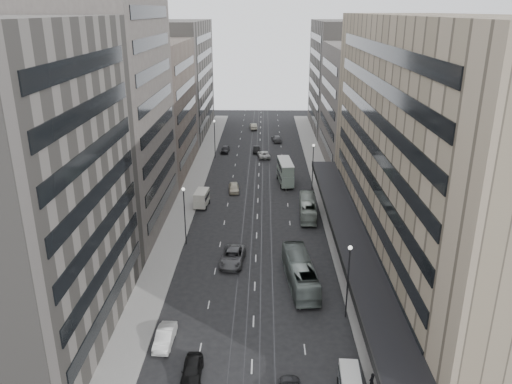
# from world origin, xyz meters

# --- Properties ---
(ground) EXTENTS (220.00, 220.00, 0.00)m
(ground) POSITION_xyz_m (0.00, 0.00, 0.00)
(ground) COLOR black
(ground) RESTS_ON ground
(sidewalk_right) EXTENTS (4.00, 125.00, 0.15)m
(sidewalk_right) POSITION_xyz_m (12.00, 37.50, 0.07)
(sidewalk_right) COLOR gray
(sidewalk_right) RESTS_ON ground
(sidewalk_left) EXTENTS (4.00, 125.00, 0.15)m
(sidewalk_left) POSITION_xyz_m (-12.00, 37.50, 0.07)
(sidewalk_left) COLOR gray
(sidewalk_left) RESTS_ON ground
(department_store) EXTENTS (19.20, 60.00, 30.00)m
(department_store) POSITION_xyz_m (21.45, 8.00, 14.95)
(department_store) COLOR gray
(department_store) RESTS_ON ground
(building_right_mid) EXTENTS (15.00, 28.00, 24.00)m
(building_right_mid) POSITION_xyz_m (21.50, 52.00, 12.00)
(building_right_mid) COLOR #534D48
(building_right_mid) RESTS_ON ground
(building_right_far) EXTENTS (15.00, 32.00, 28.00)m
(building_right_far) POSITION_xyz_m (21.50, 82.00, 14.00)
(building_right_far) COLOR #625E58
(building_right_far) RESTS_ON ground
(building_left_a) EXTENTS (15.00, 28.00, 30.00)m
(building_left_a) POSITION_xyz_m (-21.50, -8.00, 15.00)
(building_left_a) COLOR #625E58
(building_left_a) RESTS_ON ground
(building_left_b) EXTENTS (15.00, 26.00, 34.00)m
(building_left_b) POSITION_xyz_m (-21.50, 19.00, 17.00)
(building_left_b) COLOR #534D48
(building_left_b) RESTS_ON ground
(building_left_c) EXTENTS (15.00, 28.00, 25.00)m
(building_left_c) POSITION_xyz_m (-21.50, 46.00, 12.50)
(building_left_c) COLOR #665A4F
(building_left_c) RESTS_ON ground
(building_left_d) EXTENTS (15.00, 38.00, 28.00)m
(building_left_d) POSITION_xyz_m (-21.50, 79.00, 14.00)
(building_left_d) COLOR #625E58
(building_left_d) RESTS_ON ground
(lamp_right_near) EXTENTS (0.44, 0.44, 8.32)m
(lamp_right_near) POSITION_xyz_m (9.70, -5.00, 5.20)
(lamp_right_near) COLOR #262628
(lamp_right_near) RESTS_ON ground
(lamp_right_far) EXTENTS (0.44, 0.44, 8.32)m
(lamp_right_far) POSITION_xyz_m (9.70, 35.00, 5.20)
(lamp_right_far) COLOR #262628
(lamp_right_far) RESTS_ON ground
(lamp_left_near) EXTENTS (0.44, 0.44, 8.32)m
(lamp_left_near) POSITION_xyz_m (-9.70, 12.00, 5.20)
(lamp_left_near) COLOR #262628
(lamp_left_near) RESTS_ON ground
(lamp_left_far) EXTENTS (0.44, 0.44, 8.32)m
(lamp_left_far) POSITION_xyz_m (-9.70, 55.00, 5.20)
(lamp_left_far) COLOR #262628
(lamp_left_far) RESTS_ON ground
(bus_near) EXTENTS (3.90, 11.89, 3.25)m
(bus_near) POSITION_xyz_m (5.30, 1.54, 1.63)
(bus_near) COLOR slate
(bus_near) RESTS_ON ground
(bus_far) EXTENTS (2.81, 10.16, 2.80)m
(bus_far) POSITION_xyz_m (7.89, 22.31, 1.40)
(bus_far) COLOR #96A197
(bus_far) RESTS_ON ground
(double_decker) EXTENTS (3.06, 8.17, 4.38)m
(double_decker) POSITION_xyz_m (4.97, 37.83, 2.36)
(double_decker) COLOR gray
(double_decker) RESTS_ON ground
(vw_microbus) EXTENTS (1.98, 4.01, 2.12)m
(vw_microbus) POSITION_xyz_m (8.30, -16.38, 1.18)
(vw_microbus) COLOR #585C5F
(vw_microbus) RESTS_ON ground
(panel_van) EXTENTS (2.40, 4.43, 2.70)m
(panel_van) POSITION_xyz_m (-9.20, 26.12, 1.49)
(panel_van) COLOR beige
(panel_van) RESTS_ON ground
(sedan_0) EXTENTS (1.82, 4.37, 1.48)m
(sedan_0) POSITION_xyz_m (-5.22, -14.43, 0.74)
(sedan_0) COLOR black
(sedan_0) RESTS_ON ground
(sedan_1) EXTENTS (1.72, 4.58, 1.49)m
(sedan_1) POSITION_xyz_m (-8.50, -9.81, 0.75)
(sedan_1) COLOR silver
(sedan_1) RESTS_ON ground
(sedan_2) EXTENTS (3.40, 6.40, 1.71)m
(sedan_2) POSITION_xyz_m (-2.94, 6.72, 0.86)
(sedan_2) COLOR #505052
(sedan_2) RESTS_ON ground
(sedan_4) EXTENTS (2.22, 4.68, 1.54)m
(sedan_4) POSITION_xyz_m (-4.32, 33.24, 0.77)
(sedan_4) COLOR beige
(sedan_4) RESTS_ON ground
(sedan_5) EXTENTS (1.56, 4.22, 1.38)m
(sedan_5) POSITION_xyz_m (-0.70, 59.23, 0.69)
(sedan_5) COLOR black
(sedan_5) RESTS_ON ground
(sedan_6) EXTENTS (3.02, 5.43, 1.44)m
(sedan_6) POSITION_xyz_m (0.93, 55.22, 0.72)
(sedan_6) COLOR silver
(sedan_6) RESTS_ON ground
(sedan_7) EXTENTS (2.69, 5.36, 1.49)m
(sedan_7) POSITION_xyz_m (4.05, 69.40, 0.75)
(sedan_7) COLOR #5B5B5E
(sedan_7) RESTS_ON ground
(sedan_8) EXTENTS (1.92, 4.42, 1.48)m
(sedan_8) POSITION_xyz_m (-7.82, 59.19, 0.74)
(sedan_8) COLOR #262628
(sedan_8) RESTS_ON ground
(sedan_9) EXTENTS (2.25, 4.96, 1.58)m
(sedan_9) POSITION_xyz_m (-1.93, 82.75, 0.79)
(sedan_9) COLOR beige
(sedan_9) RESTS_ON ground
(pedestrian) EXTENTS (0.73, 0.71, 1.70)m
(pedestrian) POSITION_xyz_m (10.20, -15.96, 1.00)
(pedestrian) COLOR black
(pedestrian) RESTS_ON sidewalk_right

